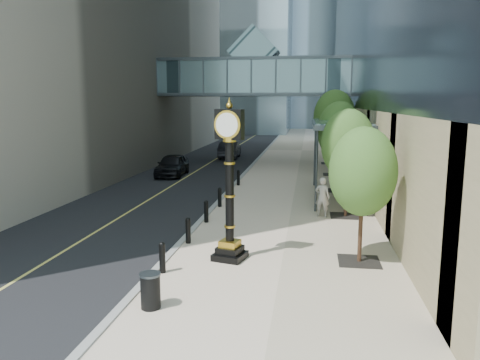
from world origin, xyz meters
name	(u,v)px	position (x,y,z in m)	size (l,w,h in m)	color
ground	(242,292)	(0.00, 0.00, 0.00)	(320.00, 320.00, 0.00)	gray
road	(232,150)	(-7.00, 40.00, 0.01)	(8.00, 180.00, 0.02)	black
sidewalk	(302,151)	(1.00, 40.00, 0.03)	(8.00, 180.00, 0.06)	#C8B29A
curb	(266,150)	(-3.00, 40.00, 0.04)	(0.25, 180.00, 0.07)	gray
distant_tower_c	(284,0)	(-6.00, 120.00, 32.50)	(22.00, 22.00, 65.00)	silver
skywalk	(254,75)	(-3.00, 28.00, 7.71)	(17.00, 4.20, 5.80)	#466770
entrance_canopy	(340,124)	(3.48, 14.00, 4.19)	(3.00, 8.00, 4.38)	#383F44
bollard_row	(213,205)	(-2.70, 9.00, 0.51)	(0.20, 16.20, 0.90)	black
street_trees	(338,129)	(3.60, 17.41, 3.74)	(3.05, 28.32, 6.27)	black
street_clock	(230,193)	(-0.80, 2.61, 2.38)	(1.23, 1.23, 5.36)	black
trash_bin	(150,292)	(-2.21, -1.54, 0.51)	(0.52, 0.52, 0.90)	black
pedestrian	(322,197)	(2.50, 9.27, 1.01)	(0.69, 0.45, 1.89)	#A29D95
car_near	(172,165)	(-8.19, 20.50, 0.82)	(1.89, 4.71, 1.60)	black
car_far	(230,150)	(-5.85, 32.08, 0.83)	(1.71, 4.91, 1.62)	black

